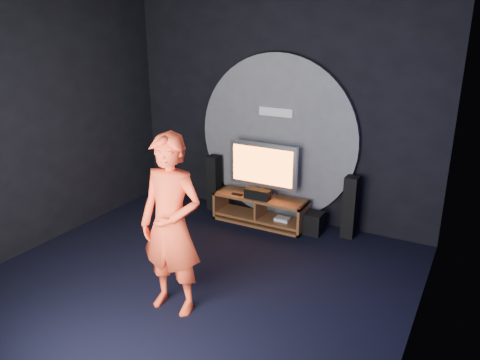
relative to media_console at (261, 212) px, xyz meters
name	(u,v)px	position (x,y,z in m)	size (l,w,h in m)	color
floor	(191,285)	(0.06, -2.05, -0.19)	(5.00, 5.00, 0.00)	black
back_wall	(279,109)	(0.06, 0.45, 1.56)	(5.00, 0.04, 3.50)	black
left_wall	(31,122)	(-2.44, -2.05, 1.56)	(0.04, 5.00, 3.50)	black
right_wall	(428,181)	(2.56, -2.05, 1.56)	(0.04, 5.00, 3.50)	black
wall_disc_panel	(277,138)	(0.06, 0.39, 1.11)	(2.60, 0.11, 2.60)	#515156
media_console	(261,212)	(0.00, 0.00, 0.00)	(1.48, 0.45, 0.45)	brown
tv	(263,167)	(-0.01, 0.07, 0.71)	(1.12, 0.22, 0.83)	silver
center_speaker	(258,194)	(-0.01, -0.11, 0.33)	(0.40, 0.15, 0.15)	black
remote	(237,194)	(-0.36, -0.12, 0.27)	(0.18, 0.05, 0.02)	black
tower_speaker_left	(214,183)	(-0.95, 0.17, 0.27)	(0.19, 0.21, 0.93)	black
tower_speaker_right	(350,207)	(1.35, 0.20, 0.27)	(0.19, 0.21, 0.93)	black
subwoofer	(313,223)	(0.84, 0.06, -0.03)	(0.29, 0.29, 0.32)	black
player	(171,226)	(0.17, -2.51, 0.80)	(0.73, 0.48, 1.99)	#F24121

